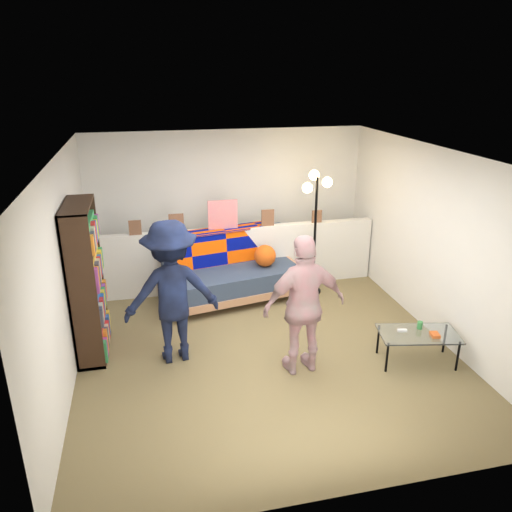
{
  "coord_description": "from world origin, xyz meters",
  "views": [
    {
      "loc": [
        -1.32,
        -5.4,
        3.3
      ],
      "look_at": [
        0.0,
        0.4,
        1.05
      ],
      "focal_mm": 35.0,
      "sensor_mm": 36.0,
      "label": 1
    }
  ],
  "objects_px": {
    "floor_lamp": "(315,208)",
    "person_right": "(304,306)",
    "bookshelf": "(87,286)",
    "futon_sofa": "(233,272)",
    "coffee_table": "(419,335)",
    "person_left": "(172,292)"
  },
  "relations": [
    {
      "from": "futon_sofa",
      "to": "coffee_table",
      "type": "distance_m",
      "value": 2.89
    },
    {
      "from": "floor_lamp",
      "to": "person_right",
      "type": "distance_m",
      "value": 2.26
    },
    {
      "from": "futon_sofa",
      "to": "bookshelf",
      "type": "distance_m",
      "value": 2.31
    },
    {
      "from": "floor_lamp",
      "to": "person_left",
      "type": "bearing_deg",
      "value": -147.05
    },
    {
      "from": "coffee_table",
      "to": "person_right",
      "type": "distance_m",
      "value": 1.46
    },
    {
      "from": "bookshelf",
      "to": "person_left",
      "type": "xyz_separation_m",
      "value": [
        0.97,
        -0.38,
        -0.01
      ]
    },
    {
      "from": "floor_lamp",
      "to": "person_right",
      "type": "height_order",
      "value": "floor_lamp"
    },
    {
      "from": "futon_sofa",
      "to": "coffee_table",
      "type": "bearing_deg",
      "value": -51.29
    },
    {
      "from": "coffee_table",
      "to": "floor_lamp",
      "type": "bearing_deg",
      "value": 104.31
    },
    {
      "from": "futon_sofa",
      "to": "person_left",
      "type": "relative_size",
      "value": 1.29
    },
    {
      "from": "bookshelf",
      "to": "coffee_table",
      "type": "xyz_separation_m",
      "value": [
        3.77,
        -1.12,
        -0.52
      ]
    },
    {
      "from": "floor_lamp",
      "to": "person_left",
      "type": "distance_m",
      "value": 2.71
    },
    {
      "from": "coffee_table",
      "to": "person_right",
      "type": "relative_size",
      "value": 0.61
    },
    {
      "from": "futon_sofa",
      "to": "coffee_table",
      "type": "relative_size",
      "value": 2.23
    },
    {
      "from": "person_right",
      "to": "person_left",
      "type": "bearing_deg",
      "value": -28.07
    },
    {
      "from": "person_right",
      "to": "bookshelf",
      "type": "bearing_deg",
      "value": -27.49
    },
    {
      "from": "coffee_table",
      "to": "person_right",
      "type": "height_order",
      "value": "person_right"
    },
    {
      "from": "coffee_table",
      "to": "floor_lamp",
      "type": "height_order",
      "value": "floor_lamp"
    },
    {
      "from": "bookshelf",
      "to": "futon_sofa",
      "type": "bearing_deg",
      "value": 30.01
    },
    {
      "from": "futon_sofa",
      "to": "coffee_table",
      "type": "xyz_separation_m",
      "value": [
        1.81,
        -2.26,
        -0.06
      ]
    },
    {
      "from": "coffee_table",
      "to": "floor_lamp",
      "type": "xyz_separation_m",
      "value": [
        -0.56,
        2.2,
        0.99
      ]
    },
    {
      "from": "floor_lamp",
      "to": "futon_sofa",
      "type": "bearing_deg",
      "value": 177.25
    }
  ]
}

